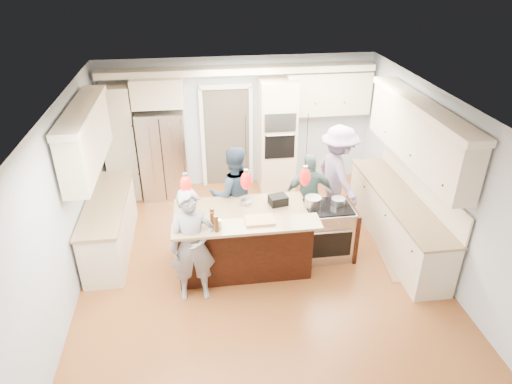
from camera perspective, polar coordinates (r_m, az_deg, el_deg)
ground_plane at (r=7.50m, az=0.37°, el=-9.02°), size 6.00×6.00×0.00m
room_shell at (r=6.55m, az=0.42°, el=3.70°), size 5.54×6.04×2.72m
refrigerator at (r=9.31m, az=-11.49°, el=4.68°), size 0.90×0.70×1.80m
oven_column at (r=9.35m, az=2.64°, el=7.02°), size 0.72×0.69×2.30m
back_upper_cabinets at (r=9.12m, az=-6.82°, el=9.76°), size 5.30×0.61×2.54m
right_counter_run at (r=7.84m, az=18.04°, el=0.38°), size 0.64×3.10×2.51m
left_cabinets at (r=7.72m, az=-18.77°, el=-0.22°), size 0.64×2.30×2.51m
kitchen_island at (r=7.25m, az=-1.65°, el=-5.80°), size 2.10×1.46×1.12m
island_range at (r=7.58m, az=8.97°, el=-4.77°), size 0.82×0.71×0.92m
pendant_lights at (r=6.08m, az=-1.23°, el=1.45°), size 1.75×0.15×1.03m
person_bar_end at (r=6.45m, az=-7.94°, el=-6.73°), size 0.66×0.45×1.75m
person_far_left at (r=7.74m, az=-2.80°, el=-0.22°), size 0.89×0.72×1.71m
person_far_right at (r=7.96m, az=6.66°, el=-0.33°), size 0.90×0.41×1.51m
person_range_side at (r=8.34m, az=10.14°, el=2.12°), size 0.94×1.32×1.85m
floor_rug at (r=7.89m, az=18.00°, el=-8.49°), size 0.74×1.01×0.01m
water_bottle at (r=6.28m, az=-9.73°, el=-3.83°), size 0.07×0.07×0.26m
beer_bottle_a at (r=6.34m, az=-5.52°, el=-3.41°), size 0.07×0.07×0.22m
beer_bottle_b at (r=6.21m, az=-4.99°, el=-3.97°), size 0.08×0.08×0.25m
beer_bottle_c at (r=6.38m, az=-5.50°, el=-3.02°), size 0.07×0.07×0.25m
drink_can at (r=6.31m, az=-4.64°, el=-4.01°), size 0.08×0.08×0.13m
cutting_board at (r=6.47m, az=0.48°, el=-3.55°), size 0.42×0.30×0.03m
pot_large at (r=7.27m, az=7.14°, el=-1.19°), size 0.26×0.26×0.15m
pot_small at (r=7.38m, az=10.24°, el=-1.16°), size 0.22×0.22×0.11m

